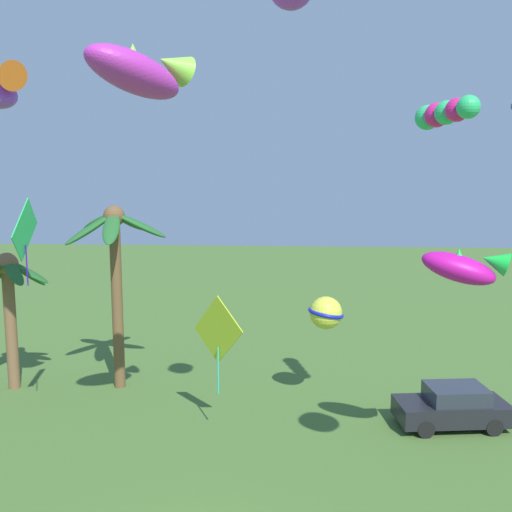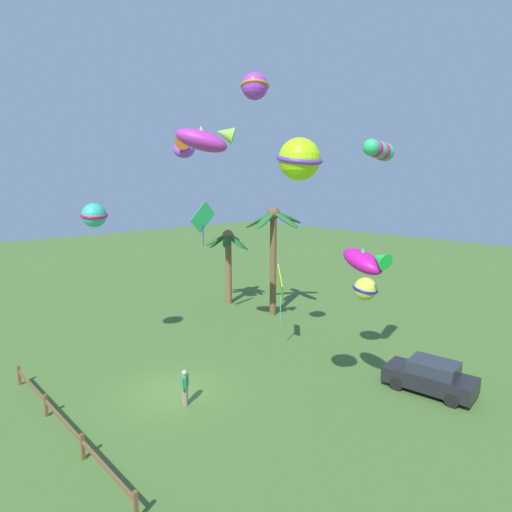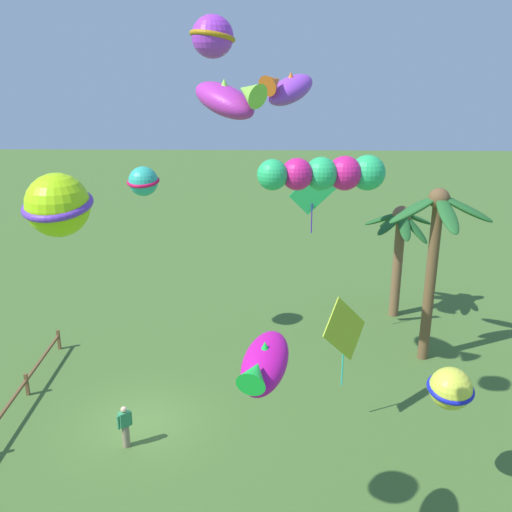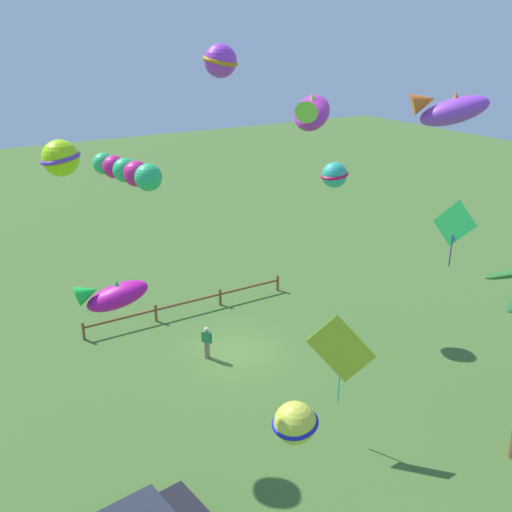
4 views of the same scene
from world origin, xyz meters
TOP-DOWN VIEW (x-y plane):
  - palm_tree_0 at (-9.55, 11.13)m, footprint 3.38×3.61m
  - palm_tree_1 at (-5.12, 11.58)m, footprint 4.15×4.33m
  - parked_car_0 at (7.96, 8.57)m, footprint 4.09×2.19m
  - kite_ball_1 at (3.47, 9.95)m, footprint 1.62×1.62m
  - kite_diamond_2 at (-6.42, 6.52)m, footprint 0.20×2.04m
  - kite_tube_3 at (6.48, 5.82)m, footprint 1.29×2.68m
  - kite_fish_6 at (-1.63, 3.26)m, footprint 2.89×2.96m
  - kite_fish_7 at (6.86, 4.53)m, footprint 2.50×1.49m
  - kite_diamond_8 at (-0.30, 7.33)m, footprint 1.89×1.73m

SIDE VIEW (x-z plane):
  - parked_car_0 at x=7.96m, z-range 0.00..1.51m
  - kite_diamond_8 at x=-0.30m, z-range 1.97..5.47m
  - kite_ball_1 at x=3.47m, z-range 3.15..4.40m
  - palm_tree_0 at x=-9.55m, z-range 1.39..7.19m
  - palm_tree_1 at x=-5.12m, z-range 1.94..9.67m
  - kite_fish_7 at x=6.86m, z-range 5.85..7.09m
  - kite_diamond_2 at x=-6.42m, z-range 5.75..8.60m
  - kite_tube_3 at x=6.48m, z-range 10.32..11.08m
  - kite_fish_6 at x=-1.63m, z-range 10.68..12.33m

